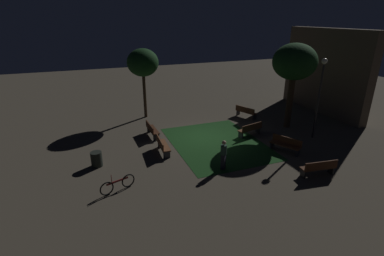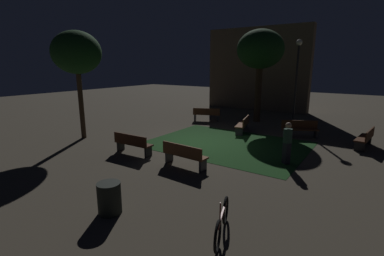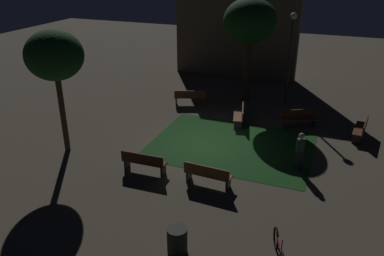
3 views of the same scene
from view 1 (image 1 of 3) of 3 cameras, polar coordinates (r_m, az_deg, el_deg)
ground_plane at (r=19.37m, az=2.18°, el=-1.73°), size 60.00×60.00×0.00m
grass_lawn at (r=18.49m, az=4.90°, el=-2.94°), size 7.16×5.45×0.01m
bench_front_left at (r=19.48m, az=-7.92°, el=-0.26°), size 1.81×0.53×0.88m
bench_by_lamp at (r=17.08m, az=-5.85°, el=-3.33°), size 1.82×0.58×0.88m
bench_path_side at (r=23.29m, az=10.52°, el=3.18°), size 1.85×1.12×0.88m
bench_back_row at (r=15.89m, az=23.68°, el=-7.13°), size 0.70×1.85×0.88m
bench_corner at (r=17.97m, az=17.91°, el=-3.02°), size 1.82×1.26×0.88m
bench_front_right at (r=19.76m, az=11.41°, el=-0.18°), size 0.90×1.86×0.88m
tree_left_canopy at (r=21.12m, az=19.49°, el=11.94°), size 2.95×2.95×5.89m
tree_lawn_side at (r=22.49m, az=-9.65°, el=12.45°), size 2.36×2.36×5.31m
lamp_post_path_center at (r=19.87m, az=23.91°, el=7.50°), size 0.36×0.36×5.16m
trash_bin at (r=16.35m, az=-18.23°, el=-5.83°), size 0.59×0.59×0.81m
bicycle at (r=13.93m, az=-14.39°, el=-10.66°), size 0.62×1.65×0.93m
pedestrian at (r=15.16m, az=6.21°, el=-5.12°), size 0.34×0.34×1.61m
building_wall_backdrop at (r=26.11m, az=24.68°, el=10.03°), size 8.52×0.80×6.67m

